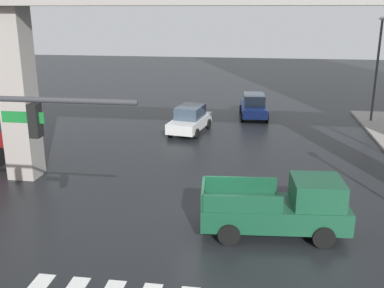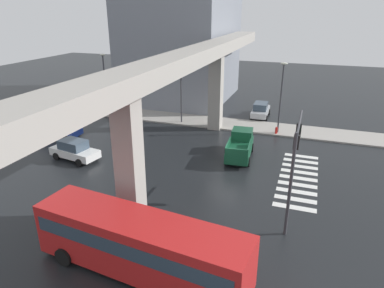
{
  "view_description": "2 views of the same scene",
  "coord_description": "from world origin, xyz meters",
  "px_view_note": "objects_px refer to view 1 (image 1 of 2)",
  "views": [
    {
      "loc": [
        1.65,
        -15.49,
        7.69
      ],
      "look_at": [
        -0.79,
        1.0,
        2.67
      ],
      "focal_mm": 41.93,
      "sensor_mm": 36.0,
      "label": 1
    },
    {
      "loc": [
        -24.93,
        -5.95,
        12.14
      ],
      "look_at": [
        -0.91,
        2.44,
        2.06
      ],
      "focal_mm": 32.42,
      "sensor_mm": 36.0,
      "label": 2
    }
  ],
  "objects_px": {
    "pickup_truck": "(282,208)",
    "sedan_white": "(190,119)",
    "street_lamp_far_north": "(378,57)",
    "sedan_blue": "(254,106)"
  },
  "relations": [
    {
      "from": "sedan_white",
      "to": "street_lamp_far_north",
      "type": "distance_m",
      "value": 13.57
    },
    {
      "from": "pickup_truck",
      "to": "sedan_blue",
      "type": "xyz_separation_m",
      "value": [
        -1.28,
        18.03,
        -0.14
      ]
    },
    {
      "from": "sedan_blue",
      "to": "pickup_truck",
      "type": "bearing_deg",
      "value": -85.93
    },
    {
      "from": "sedan_white",
      "to": "sedan_blue",
      "type": "distance_m",
      "value": 6.32
    },
    {
      "from": "sedan_blue",
      "to": "street_lamp_far_north",
      "type": "bearing_deg",
      "value": -2.91
    },
    {
      "from": "street_lamp_far_north",
      "to": "sedan_blue",
      "type": "bearing_deg",
      "value": 177.09
    },
    {
      "from": "sedan_blue",
      "to": "street_lamp_far_north",
      "type": "distance_m",
      "value": 9.05
    },
    {
      "from": "pickup_truck",
      "to": "sedan_white",
      "type": "relative_size",
      "value": 1.16
    },
    {
      "from": "sedan_blue",
      "to": "street_lamp_far_north",
      "type": "height_order",
      "value": "street_lamp_far_north"
    },
    {
      "from": "pickup_truck",
      "to": "street_lamp_far_north",
      "type": "height_order",
      "value": "street_lamp_far_north"
    }
  ]
}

